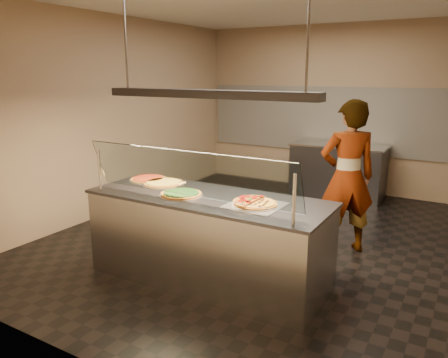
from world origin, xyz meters
The scene contains 19 objects.
ground centered at (0.00, 0.00, -0.01)m, with size 5.00×6.00×0.02m, color black.
wall_back centered at (0.00, 3.01, 1.50)m, with size 5.00×0.02×3.00m, color tan.
wall_front centered at (0.00, -3.01, 1.50)m, with size 5.00×0.02×3.00m, color tan.
wall_left centered at (-2.51, 0.00, 1.50)m, with size 0.02×6.00×3.00m, color tan.
tile_band centered at (0.00, 2.98, 1.30)m, with size 4.90×0.02×1.20m, color silver.
serving_counter centered at (0.07, -1.38, 0.47)m, with size 2.51×0.94×0.93m.
sneeze_guard centered at (0.07, -1.73, 1.23)m, with size 2.27×0.18×0.54m.
perforated_tray centered at (0.64, -1.43, 0.94)m, with size 0.52×0.52×0.01m.
half_pizza_pepperoni centered at (0.54, -1.43, 0.96)m, with size 0.24×0.42×0.05m.
half_pizza_sausage centered at (0.74, -1.43, 0.96)m, with size 0.22×0.42×0.04m.
pizza_spinach centered at (-0.17, -1.50, 0.95)m, with size 0.45×0.45×0.03m.
pizza_cheese centered at (-0.61, -1.22, 0.94)m, with size 0.47×0.47×0.03m.
pizza_tomato centered at (-0.88, -1.16, 0.94)m, with size 0.44×0.44×0.03m.
pizza_spatula centered at (-0.34, -1.24, 0.96)m, with size 0.18×0.23×0.02m.
prep_table centered at (0.30, 2.55, 0.47)m, with size 1.61×0.74×0.93m.
worker centered at (1.08, 0.16, 0.93)m, with size 0.68×0.44×1.86m, color #2B2832.
heat_lamp_housing centered at (0.07, -1.38, 1.95)m, with size 2.30×0.18×0.08m, color #3F3F45.
lamp_rod_left centered at (-0.93, -1.38, 2.50)m, with size 0.02×0.02×1.01m, color #B7B7BC.
lamp_rod_right centered at (1.07, -1.38, 2.50)m, with size 0.02×0.02×1.01m, color #B7B7BC.
Camera 1 is at (2.38, -4.98, 2.15)m, focal length 35.00 mm.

